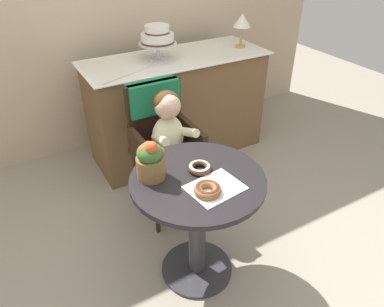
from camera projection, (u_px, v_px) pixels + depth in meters
The scene contains 11 objects.
ground_plane at pixel (197, 269), 2.29m from camera, with size 8.00×8.00×0.00m, color gray.
cafe_table at pixel (197, 208), 2.01m from camera, with size 0.72×0.72×0.72m.
wicker_chair at pixel (160, 129), 2.49m from camera, with size 0.42×0.45×0.95m.
seated_child at pixel (170, 134), 2.35m from camera, with size 0.27×0.32×0.73m.
paper_napkin at pixel (215, 188), 1.82m from camera, with size 0.27×0.21×0.00m, color white.
donut_front at pixel (208, 189), 1.77m from camera, with size 0.14×0.14×0.05m.
donut_mid at pixel (200, 167), 1.94m from camera, with size 0.13×0.13×0.03m.
flower_vase at pixel (150, 160), 1.84m from camera, with size 0.15×0.15×0.23m.
display_counter at pixel (177, 106), 3.21m from camera, with size 1.56×0.62×0.90m.
tiered_cake_stand at pixel (157, 37), 2.80m from camera, with size 0.30×0.30×0.27m.
table_lamp at pixel (242, 22), 3.08m from camera, with size 0.15×0.15×0.28m.
Camera 1 is at (-0.77, -1.30, 1.86)m, focal length 33.90 mm.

